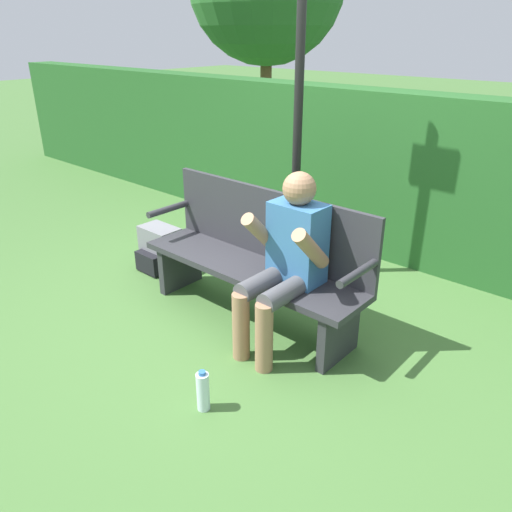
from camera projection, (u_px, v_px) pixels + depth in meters
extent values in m
plane|color=#426B33|center=(250.00, 318.00, 3.64)|extent=(40.00, 40.00, 0.00)
cube|color=#235623|center=(377.00, 174.00, 4.52)|extent=(12.00, 0.37, 1.45)
cube|color=#2D2D33|center=(249.00, 268.00, 3.48)|extent=(1.74, 0.44, 0.05)
cube|color=#2D2D33|center=(268.00, 224.00, 3.50)|extent=(1.74, 0.04, 0.50)
cube|color=#2D2D33|center=(180.00, 265.00, 4.02)|extent=(0.06, 0.40, 0.38)
cube|color=#2D2D33|center=(339.00, 333.00, 3.11)|extent=(0.06, 0.40, 0.38)
cylinder|color=#2D2D33|center=(169.00, 209.00, 3.88)|extent=(0.05, 0.40, 0.05)
cylinder|color=#2D2D33|center=(358.00, 273.00, 2.87)|extent=(0.05, 0.40, 0.05)
cube|color=#336699|center=(297.00, 243.00, 3.16)|extent=(0.34, 0.22, 0.52)
sphere|color=#997051|center=(299.00, 189.00, 3.02)|extent=(0.21, 0.21, 0.21)
cylinder|color=#4C4C51|center=(264.00, 282.00, 3.17)|extent=(0.13, 0.43, 0.13)
cylinder|color=#4C4C51|center=(287.00, 291.00, 3.05)|extent=(0.13, 0.43, 0.13)
cylinder|color=#997051|center=(241.00, 326.00, 3.12)|extent=(0.11, 0.11, 0.46)
cylinder|color=#997051|center=(264.00, 338.00, 3.00)|extent=(0.11, 0.11, 0.46)
cylinder|color=#997051|center=(261.00, 233.00, 3.17)|extent=(0.09, 0.32, 0.32)
cylinder|color=#997051|center=(311.00, 249.00, 2.94)|extent=(0.09, 0.32, 0.32)
cube|color=slate|center=(161.00, 248.00, 4.33)|extent=(0.35, 0.22, 0.38)
cube|color=black|center=(148.00, 263.00, 4.27)|extent=(0.26, 0.08, 0.17)
cylinder|color=silver|center=(203.00, 392.00, 2.72)|extent=(0.07, 0.07, 0.23)
cylinder|color=#2D66B2|center=(202.00, 373.00, 2.67)|extent=(0.04, 0.04, 0.02)
cylinder|color=black|center=(298.00, 116.00, 3.78)|extent=(0.07, 0.07, 2.65)
cylinder|color=brown|center=(266.00, 90.00, 9.04)|extent=(0.20, 0.20, 1.84)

